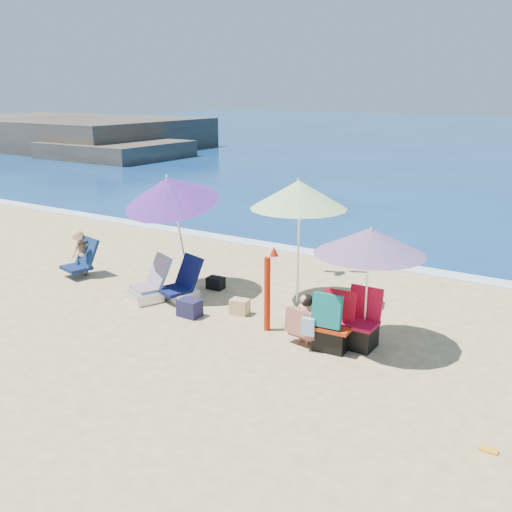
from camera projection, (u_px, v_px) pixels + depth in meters
The scene contains 19 objects.
ground at pixel (237, 343), 8.81m from camera, with size 120.00×120.00×0.00m.
foam at pixel (366, 262), 12.93m from camera, with size 120.00×0.50×0.04m.
headland at pixel (68, 138), 38.75m from camera, with size 20.50×11.50×2.60m.
umbrella_turquoise at pixel (370, 241), 8.27m from camera, with size 2.02×2.02×1.86m.
umbrella_striped at pixel (299, 195), 9.97m from camera, with size 2.11×2.11×2.26m.
umbrella_blue at pixel (170, 190), 10.50m from camera, with size 1.92×1.99×2.39m.
furled_umbrella at pixel (268, 286), 9.14m from camera, with size 0.18×0.36×1.35m.
chair_navy at pixel (181, 288), 10.65m from camera, with size 0.75×0.88×0.78m.
chair_rainbow at pixel (149, 288), 10.62m from camera, with size 0.80×0.93×0.79m.
camp_chair_left at pixel (359, 330), 8.65m from camera, with size 0.52×0.53×0.89m.
camp_chair_right at pixel (331, 329), 8.53m from camera, with size 0.68×0.63×0.91m.
person_center at pixel (304, 320), 8.69m from camera, with size 0.56×0.50×0.79m.
person_left at pixel (81, 254), 11.94m from camera, with size 0.74×0.74×1.01m.
bag_navy_a at pixel (190, 308), 9.84m from camera, with size 0.39×0.28×0.30m.
bag_black_a at pixel (216, 283), 11.21m from camera, with size 0.33×0.26×0.23m.
bag_tan at pixel (240, 307), 9.94m from camera, with size 0.33×0.25×0.27m.
bag_navy_b at pixel (351, 327), 9.02m from camera, with size 0.50×0.44×0.31m.
bag_black_b at pixel (326, 344), 8.60m from camera, with size 0.26×0.22×0.17m.
orange_item at pixel (488, 450), 6.18m from camera, with size 0.20×0.10×0.03m.
Camera 1 is at (4.60, -6.67, 3.73)m, focal length 40.57 mm.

